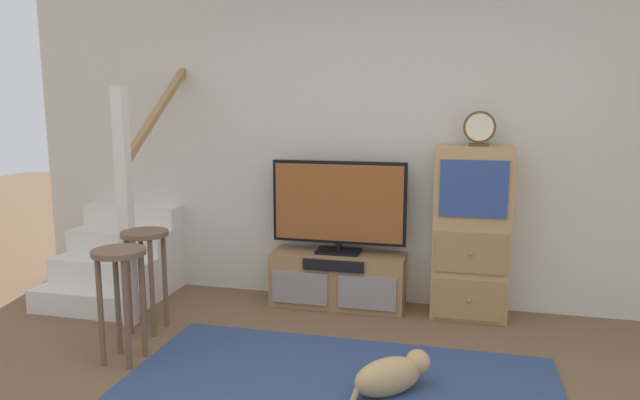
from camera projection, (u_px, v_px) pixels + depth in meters
name	position (u px, v px, depth m)	size (l,w,h in m)	color
back_wall	(380.00, 143.00, 4.75)	(6.40, 0.12, 2.70)	beige
media_console	(338.00, 279.00, 4.75)	(1.11, 0.38, 0.45)	#997047
television	(339.00, 205.00, 4.67)	(1.11, 0.22, 0.77)	black
side_cabinet	(471.00, 233.00, 4.44)	(0.58, 0.38, 1.35)	tan
desk_clock	(479.00, 129.00, 4.28)	(0.24, 0.08, 0.27)	#4C3823
staircase	(131.00, 249.00, 5.19)	(1.00, 1.36, 2.20)	silver
bar_stool_near	(120.00, 279.00, 3.65)	(0.34, 0.34, 0.76)	brown
bar_stool_far	(146.00, 258.00, 4.16)	(0.34, 0.34, 0.76)	brown
dog	(392.00, 375.00, 3.30)	(0.46, 0.44, 0.23)	tan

